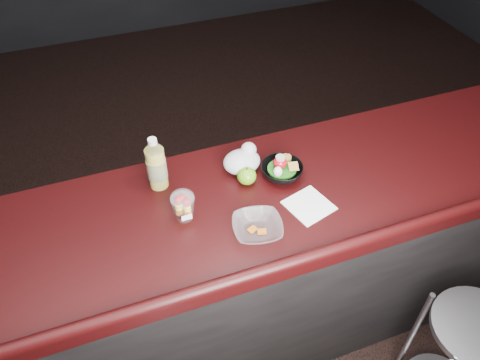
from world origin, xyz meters
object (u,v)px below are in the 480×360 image
object	(u,v)px
snack_bowl	(282,170)
takeout_bowl	(257,228)
lemonade_bottle	(157,167)
stool_right	(463,351)
fruit_cup	(183,205)
green_apple	(247,176)

from	to	relation	value
snack_bowl	takeout_bowl	world-z (taller)	snack_bowl
lemonade_bottle	snack_bowl	bearing A→B (deg)	-13.95
stool_right	fruit_cup	world-z (taller)	fruit_cup
lemonade_bottle	takeout_bowl	distance (m)	0.47
stool_right	green_apple	xyz separation A→B (m)	(-0.66, 0.76, 0.52)
lemonade_bottle	green_apple	distance (m)	0.36
stool_right	snack_bowl	world-z (taller)	snack_bowl
lemonade_bottle	takeout_bowl	size ratio (longest dim) A/B	1.12
snack_bowl	lemonade_bottle	bearing A→B (deg)	166.05
stool_right	green_apple	distance (m)	1.14
green_apple	takeout_bowl	xyz separation A→B (m)	(-0.06, -0.26, -0.01)
lemonade_bottle	snack_bowl	world-z (taller)	lemonade_bottle
lemonade_bottle	green_apple	world-z (taller)	lemonade_bottle
lemonade_bottle	green_apple	bearing A→B (deg)	-17.75
fruit_cup	snack_bowl	bearing A→B (deg)	10.87
stool_right	takeout_bowl	bearing A→B (deg)	144.88
lemonade_bottle	fruit_cup	distance (m)	0.21
stool_right	takeout_bowl	xyz separation A→B (m)	(-0.72, 0.50, 0.51)
lemonade_bottle	green_apple	xyz separation A→B (m)	(0.34, -0.11, -0.06)
lemonade_bottle	snack_bowl	distance (m)	0.51
stool_right	lemonade_bottle	size ratio (longest dim) A/B	3.06
fruit_cup	lemonade_bottle	bearing A→B (deg)	103.64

